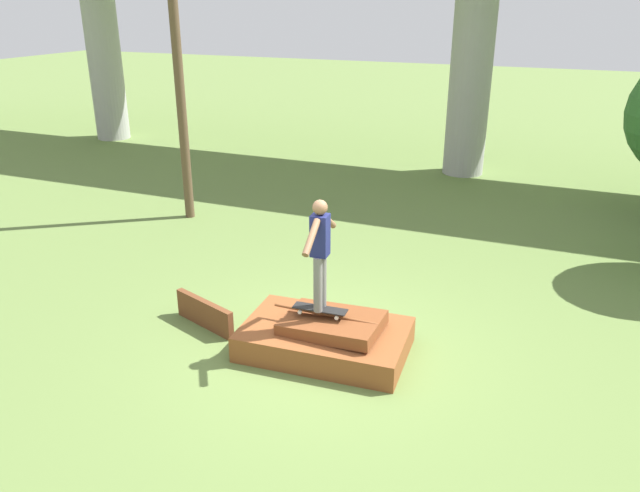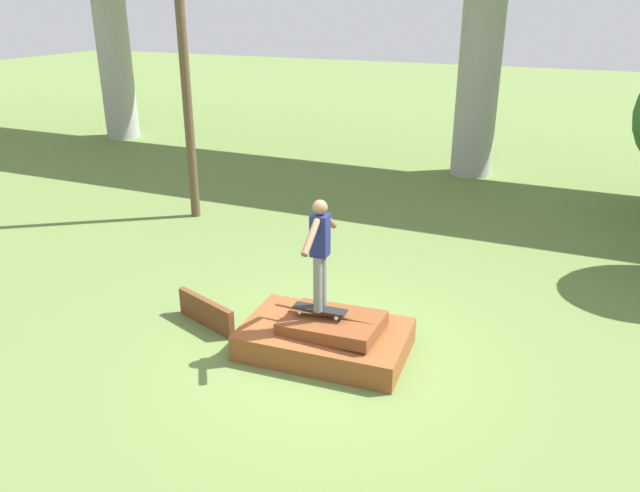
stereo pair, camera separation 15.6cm
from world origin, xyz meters
The scene contains 6 objects.
ground_plane centered at (0.00, 0.00, 0.00)m, with size 80.00×80.00×0.00m, color olive.
scrap_pile centered at (0.02, 0.00, 0.23)m, with size 2.34×1.54×0.59m.
scrap_plank_loose centered at (-1.91, -0.04, 0.22)m, with size 1.17×0.49×0.43m.
skateboard centered at (-0.05, -0.05, 0.66)m, with size 0.76×0.24×0.09m.
skater centered at (-0.05, -0.05, 1.56)m, with size 0.23×1.17×1.53m.
utility_pole centered at (-4.94, 4.13, 3.91)m, with size 1.30×0.20×7.58m.
Camera 1 is at (2.82, -6.97, 4.59)m, focal length 35.00 mm.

